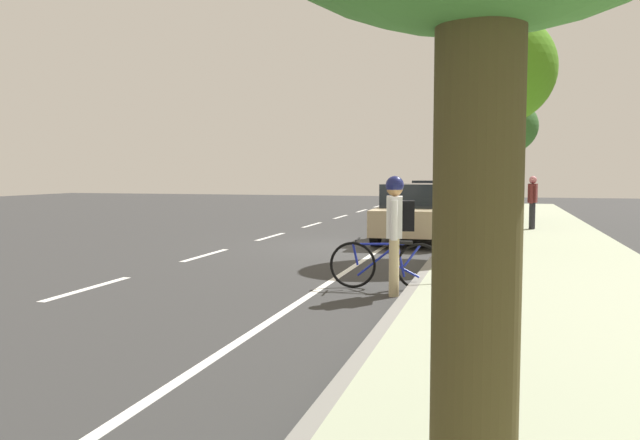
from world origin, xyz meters
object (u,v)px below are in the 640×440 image
at_px(parked_sedan_tan_second, 414,213).
at_px(cyclist_with_backpack, 396,222).
at_px(parked_sedan_dark_blue_mid, 437,201).
at_px(pedestrian_on_phone, 533,199).
at_px(street_tree_far_end, 496,128).
at_px(street_tree_mid_block, 496,71).
at_px(bicycle_at_curb, 386,264).
at_px(fire_hydrant, 473,211).

xyz_separation_m(parked_sedan_tan_second, cyclist_with_backpack, (0.69, -7.58, 0.33)).
xyz_separation_m(parked_sedan_tan_second, parked_sedan_dark_blue_mid, (-0.06, 7.26, 0.00)).
relative_size(cyclist_with_backpack, pedestrian_on_phone, 1.13).
bearing_deg(pedestrian_on_phone, street_tree_far_end, 112.28).
height_order(parked_sedan_tan_second, parked_sedan_dark_blue_mid, same).
distance_m(parked_sedan_tan_second, cyclist_with_backpack, 7.62).
relative_size(parked_sedan_dark_blue_mid, street_tree_mid_block, 0.87).
distance_m(parked_sedan_dark_blue_mid, cyclist_with_backpack, 14.87).
distance_m(cyclist_with_backpack, pedestrian_on_phone, 10.90).
height_order(parked_sedan_dark_blue_mid, bicycle_at_curb, parked_sedan_dark_blue_mid).
xyz_separation_m(bicycle_at_curb, cyclist_with_backpack, (0.22, -0.45, 0.70)).
height_order(bicycle_at_curb, street_tree_mid_block, street_tree_mid_block).
distance_m(parked_sedan_dark_blue_mid, fire_hydrant, 3.02).
height_order(pedestrian_on_phone, fire_hydrant, pedestrian_on_phone).
distance_m(bicycle_at_curb, fire_hydrant, 11.77).
bearing_deg(cyclist_with_backpack, street_tree_far_end, 84.24).
height_order(parked_sedan_tan_second, bicycle_at_curb, parked_sedan_tan_second).
height_order(street_tree_mid_block, pedestrian_on_phone, street_tree_mid_block).
height_order(parked_sedan_dark_blue_mid, cyclist_with_backpack, cyclist_with_backpack).
height_order(bicycle_at_curb, cyclist_with_backpack, cyclist_with_backpack).
xyz_separation_m(parked_sedan_dark_blue_mid, pedestrian_on_phone, (3.18, -4.22, 0.26)).
distance_m(parked_sedan_dark_blue_mid, street_tree_far_end, 3.65).
bearing_deg(fire_hydrant, parked_sedan_tan_second, -106.46).
bearing_deg(bicycle_at_curb, cyclist_with_backpack, -63.37).
xyz_separation_m(parked_sedan_tan_second, street_tree_mid_block, (2.03, -2.26, 3.27)).
height_order(parked_sedan_tan_second, pedestrian_on_phone, pedestrian_on_phone).
xyz_separation_m(cyclist_with_backpack, street_tree_mid_block, (1.34, 5.32, 2.93)).
bearing_deg(parked_sedan_dark_blue_mid, bicycle_at_curb, -87.92).
relative_size(parked_sedan_dark_blue_mid, fire_hydrant, 5.33).
xyz_separation_m(parked_sedan_dark_blue_mid, fire_hydrant, (1.42, -2.67, -0.19)).
relative_size(bicycle_at_curb, fire_hydrant, 2.11).
bearing_deg(street_tree_mid_block, parked_sedan_tan_second, 131.94).
bearing_deg(street_tree_far_end, parked_sedan_dark_blue_mid, 143.13).
bearing_deg(cyclist_with_backpack, parked_sedan_tan_second, 95.18).
bearing_deg(street_tree_mid_block, pedestrian_on_phone, 78.39).
relative_size(parked_sedan_tan_second, pedestrian_on_phone, 2.83).
bearing_deg(street_tree_mid_block, fire_hydrant, 95.58).
relative_size(bicycle_at_curb, street_tree_far_end, 0.42).
height_order(cyclist_with_backpack, street_tree_mid_block, street_tree_mid_block).
relative_size(pedestrian_on_phone, fire_hydrant, 1.87).
bearing_deg(street_tree_far_end, street_tree_mid_block, -90.00).
relative_size(parked_sedan_tan_second, street_tree_mid_block, 0.86).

